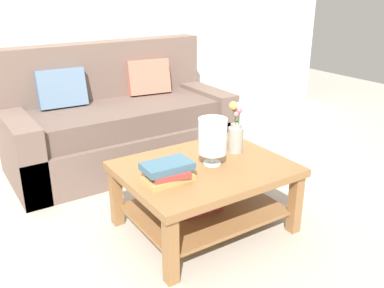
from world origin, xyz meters
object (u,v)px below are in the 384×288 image
Objects in this scene: couch at (119,124)px; glass_hurricane_vase at (213,137)px; coffee_table at (204,184)px; book_stack_main at (168,172)px; flower_pitcher at (236,132)px.

glass_hurricane_vase is (0.06, -1.37, 0.28)m from couch.
couch is 6.30× the size of glass_hurricane_vase.
coffee_table is 3.49× the size of book_stack_main.
coffee_table is at bearing 171.43° from glass_hurricane_vase.
couch is at bearing 92.34° from glass_hurricane_vase.
glass_hurricane_vase is at bearing -8.57° from coffee_table.
coffee_table is 2.94× the size of flower_pitcher.
glass_hurricane_vase is 0.86× the size of flower_pitcher.
couch is 5.42× the size of flower_pitcher.
coffee_table is (-0.00, -1.36, -0.04)m from couch.
couch reaches higher than flower_pitcher.
couch is at bearing 89.97° from coffee_table.
couch reaches higher than glass_hurricane_vase.
glass_hurricane_vase is (0.36, 0.05, 0.13)m from book_stack_main.
flower_pitcher is (0.32, -1.28, 0.24)m from couch.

